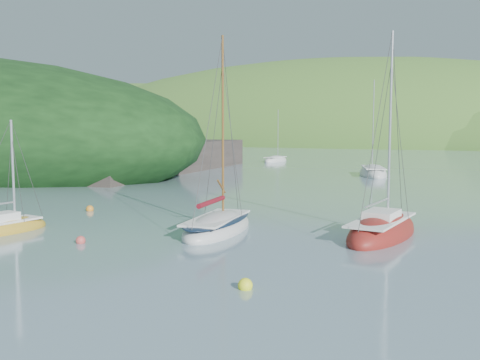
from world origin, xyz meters
The scene contains 8 objects.
ground centered at (0.00, 0.00, 0.00)m, with size 700.00×700.00×0.00m, color gray.
shoreline_hills centered at (-9.66, 172.42, 0.00)m, with size 690.00×135.00×56.00m.
daysailer_white centered at (-2.32, 6.64, 0.23)m, with size 3.91×7.26×10.58m.
sloop_red centered at (5.22, 9.56, 0.21)m, with size 2.67×7.30×10.71m.
sailboat_yellow centered at (-11.49, 1.17, 0.16)m, with size 1.98×4.70×6.17m.
distant_sloop_a centered at (-4.65, 41.96, 0.19)m, with size 5.65×8.44×11.38m.
distant_sloop_c centered at (-24.70, 58.41, 0.16)m, with size 2.25×6.16×8.75m.
mooring_buoys centered at (-4.82, 2.80, 0.12)m, with size 17.07×9.82×0.49m.
Camera 1 is at (12.03, -15.81, 5.23)m, focal length 40.00 mm.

